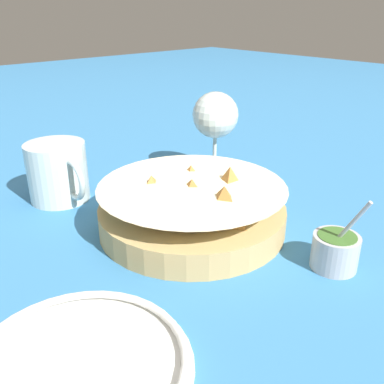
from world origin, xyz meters
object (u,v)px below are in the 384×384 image
beer_mug (58,174)px  sauce_cup (335,250)px  wine_glass (215,118)px  food_basket (193,208)px  side_plate (77,365)px

beer_mug → sauce_cup: bearing=20.7°
wine_glass → beer_mug: size_ratio=1.17×
food_basket → side_plate: bearing=-63.3°
wine_glass → side_plate: bearing=-58.9°
food_basket → wine_glass: 0.23m
sauce_cup → wine_glass: (-0.32, 0.11, 0.08)m
sauce_cup → beer_mug: sauce_cup is taller
food_basket → side_plate: (0.13, -0.25, -0.02)m
wine_glass → beer_mug: wine_glass is taller
food_basket → wine_glass: bearing=126.9°
food_basket → sauce_cup: size_ratio=2.63×
beer_mug → side_plate: beer_mug is taller
food_basket → sauce_cup: 0.20m
wine_glass → side_plate: size_ratio=0.75×
sauce_cup → beer_mug: bearing=-159.3°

